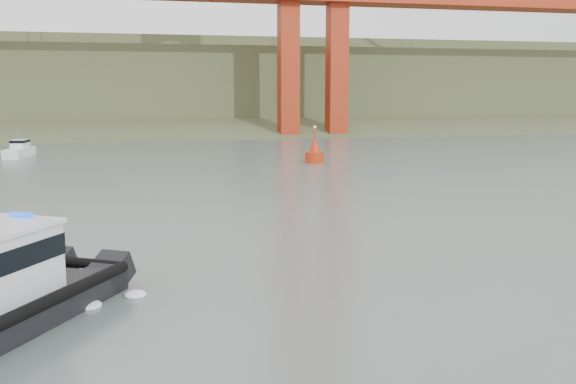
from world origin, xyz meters
The scene contains 4 objects.
ground centered at (0.00, 0.00, 0.00)m, with size 400.00×400.00×0.00m, color #4C5B56.
headlands centered at (0.00, 125.50, 7.05)m, with size 500.00×105.36×27.12m.
motorboat centered at (-18.60, 51.98, 0.76)m, with size 2.87×5.79×3.04m.
nav_buoy centered at (12.15, 38.89, 1.07)m, with size 1.95×1.95×4.07m.
Camera 1 is at (-5.88, -24.83, 7.46)m, focal length 40.00 mm.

